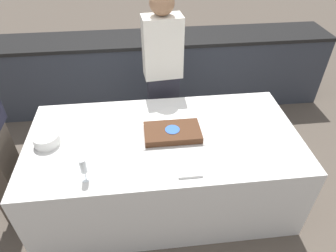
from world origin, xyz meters
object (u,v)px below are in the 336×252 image
Objects in this scene: cake at (172,133)px; plate_stack at (47,140)px; person_cutting_cake at (163,75)px; wine_glass at (83,167)px.

cake is 0.98m from plate_stack.
person_cutting_cake reaches higher than plate_stack.
plate_stack is (-0.98, 0.01, 0.01)m from cake.
wine_glass reaches higher than cake.
plate_stack is at bearing 179.52° from cake.
cake is at bearing 31.25° from wine_glass.
person_cutting_cake is (0.98, 0.76, 0.09)m from plate_stack.
plate_stack reaches higher than cake.
cake is 0.77m from person_cutting_cake.
person_cutting_cake reaches higher than cake.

